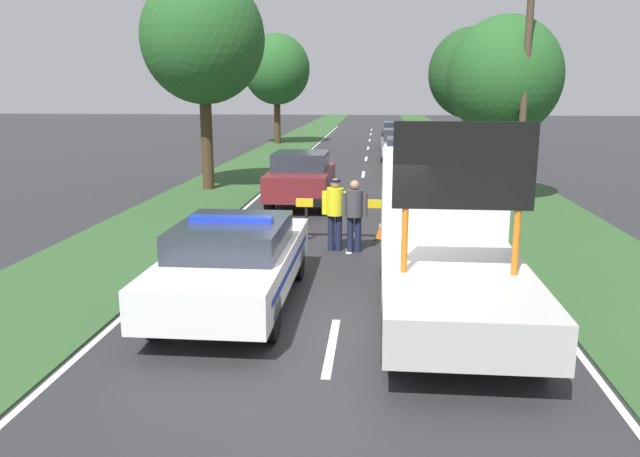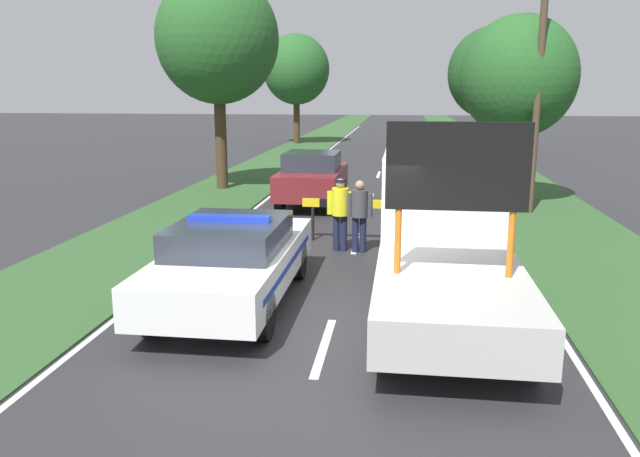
{
  "view_description": "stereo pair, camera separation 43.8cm",
  "coord_description": "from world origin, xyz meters",
  "px_view_note": "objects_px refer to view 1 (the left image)",
  "views": [
    {
      "loc": [
        0.58,
        -8.72,
        3.47
      ],
      "look_at": [
        -0.4,
        1.86,
        1.1
      ],
      "focal_mm": 35.0,
      "sensor_mm": 36.0,
      "label": 1
    },
    {
      "loc": [
        1.02,
        -8.67,
        3.47
      ],
      "look_at": [
        -0.4,
        1.86,
        1.1
      ],
      "focal_mm": 35.0,
      "sensor_mm": 36.0,
      "label": 2
    }
  ],
  "objects_px": {
    "road_barrier": "(348,207)",
    "queued_car_wagon_maroon": "(301,178)",
    "roadside_tree_near_right": "(203,39)",
    "utility_pole": "(527,63)",
    "roadside_tree_mid_right": "(504,77)",
    "police_officer": "(335,208)",
    "traffic_cone_near_police": "(465,225)",
    "queued_car_sedan_black": "(398,135)",
    "traffic_cone_near_truck": "(290,239)",
    "roadside_tree_near_left": "(277,70)",
    "pedestrian_civilian": "(354,210)",
    "queued_car_van_white": "(407,156)",
    "queued_car_suv_grey": "(399,144)",
    "work_truck": "(444,232)",
    "police_car": "(234,260)",
    "roadside_tree_mid_left": "(472,73)",
    "traffic_cone_centre_front": "(383,227)"
  },
  "relations": [
    {
      "from": "road_barrier",
      "to": "queued_car_wagon_maroon",
      "type": "distance_m",
      "value": 4.87
    },
    {
      "from": "roadside_tree_near_right",
      "to": "utility_pole",
      "type": "height_order",
      "value": "utility_pole"
    },
    {
      "from": "roadside_tree_mid_right",
      "to": "utility_pole",
      "type": "xyz_separation_m",
      "value": [
        0.29,
        -1.54,
        0.36
      ]
    },
    {
      "from": "police_officer",
      "to": "traffic_cone_near_police",
      "type": "relative_size",
      "value": 2.58
    },
    {
      "from": "queued_car_sedan_black",
      "to": "traffic_cone_near_truck",
      "type": "bearing_deg",
      "value": 82.8
    },
    {
      "from": "queued_car_sedan_black",
      "to": "roadside_tree_near_left",
      "type": "bearing_deg",
      "value": -22.9
    },
    {
      "from": "police_officer",
      "to": "pedestrian_civilian",
      "type": "height_order",
      "value": "police_officer"
    },
    {
      "from": "pedestrian_civilian",
      "to": "roadside_tree_mid_right",
      "type": "xyz_separation_m",
      "value": [
        4.25,
        6.6,
        2.9
      ]
    },
    {
      "from": "roadside_tree_near_left",
      "to": "utility_pole",
      "type": "bearing_deg",
      "value": -64.62
    },
    {
      "from": "road_barrier",
      "to": "roadside_tree_near_right",
      "type": "bearing_deg",
      "value": 119.14
    },
    {
      "from": "pedestrian_civilian",
      "to": "queued_car_van_white",
      "type": "relative_size",
      "value": 0.34
    },
    {
      "from": "queued_car_wagon_maroon",
      "to": "queued_car_suv_grey",
      "type": "height_order",
      "value": "queued_car_wagon_maroon"
    },
    {
      "from": "work_truck",
      "to": "pedestrian_civilian",
      "type": "distance_m",
      "value": 3.37
    },
    {
      "from": "road_barrier",
      "to": "traffic_cone_near_police",
      "type": "bearing_deg",
      "value": 4.99
    },
    {
      "from": "police_car",
      "to": "queued_car_sedan_black",
      "type": "distance_m",
      "value": 27.94
    },
    {
      "from": "road_barrier",
      "to": "police_officer",
      "type": "bearing_deg",
      "value": -111.81
    },
    {
      "from": "roadside_tree_mid_left",
      "to": "road_barrier",
      "type": "bearing_deg",
      "value": -104.9
    },
    {
      "from": "traffic_cone_near_police",
      "to": "traffic_cone_near_truck",
      "type": "xyz_separation_m",
      "value": [
        -3.99,
        -1.58,
        -0.03
      ]
    },
    {
      "from": "police_officer",
      "to": "roadside_tree_near_left",
      "type": "xyz_separation_m",
      "value": [
        -5.64,
        27.33,
        3.77
      ]
    },
    {
      "from": "queued_car_wagon_maroon",
      "to": "road_barrier",
      "type": "bearing_deg",
      "value": 109.7
    },
    {
      "from": "queued_car_sedan_black",
      "to": "roadside_tree_near_right",
      "type": "xyz_separation_m",
      "value": [
        -7.15,
        -15.9,
        4.28
      ]
    },
    {
      "from": "traffic_cone_centre_front",
      "to": "roadside_tree_near_right",
      "type": "xyz_separation_m",
      "value": [
        -6.13,
        7.01,
        4.86
      ]
    },
    {
      "from": "traffic_cone_near_truck",
      "to": "queued_car_van_white",
      "type": "distance_m",
      "value": 13.11
    },
    {
      "from": "road_barrier",
      "to": "police_officer",
      "type": "distance_m",
      "value": 0.92
    },
    {
      "from": "queued_car_suv_grey",
      "to": "roadside_tree_near_right",
      "type": "height_order",
      "value": "roadside_tree_near_right"
    },
    {
      "from": "work_truck",
      "to": "police_officer",
      "type": "bearing_deg",
      "value": -57.46
    },
    {
      "from": "work_truck",
      "to": "queued_car_van_white",
      "type": "distance_m",
      "value": 15.65
    },
    {
      "from": "work_truck",
      "to": "queued_car_wagon_maroon",
      "type": "distance_m",
      "value": 9.17
    },
    {
      "from": "road_barrier",
      "to": "roadside_tree_mid_right",
      "type": "xyz_separation_m",
      "value": [
        4.44,
        5.64,
        3.02
      ]
    },
    {
      "from": "traffic_cone_near_truck",
      "to": "utility_pole",
      "type": "bearing_deg",
      "value": 40.66
    },
    {
      "from": "work_truck",
      "to": "queued_car_suv_grey",
      "type": "bearing_deg",
      "value": -91.17
    },
    {
      "from": "road_barrier",
      "to": "traffic_cone_centre_front",
      "type": "relative_size",
      "value": 4.17
    },
    {
      "from": "utility_pole",
      "to": "traffic_cone_near_police",
      "type": "bearing_deg",
      "value": -119.0
    },
    {
      "from": "roadside_tree_near_right",
      "to": "roadside_tree_mid_right",
      "type": "bearing_deg",
      "value": -9.64
    },
    {
      "from": "roadside_tree_near_left",
      "to": "roadside_tree_mid_right",
      "type": "relative_size",
      "value": 1.23
    },
    {
      "from": "work_truck",
      "to": "police_officer",
      "type": "height_order",
      "value": "work_truck"
    },
    {
      "from": "road_barrier",
      "to": "traffic_cone_near_police",
      "type": "relative_size",
      "value": 3.88
    },
    {
      "from": "police_car",
      "to": "roadside_tree_mid_right",
      "type": "relative_size",
      "value": 0.86
    },
    {
      "from": "pedestrian_civilian",
      "to": "utility_pole",
      "type": "relative_size",
      "value": 0.19
    },
    {
      "from": "pedestrian_civilian",
      "to": "traffic_cone_near_truck",
      "type": "relative_size",
      "value": 2.85
    },
    {
      "from": "queued_car_sedan_black",
      "to": "roadside_tree_mid_right",
      "type": "xyz_separation_m",
      "value": [
        2.59,
        -17.55,
        2.97
      ]
    },
    {
      "from": "traffic_cone_near_truck",
      "to": "police_car",
      "type": "bearing_deg",
      "value": -96.9
    },
    {
      "from": "utility_pole",
      "to": "traffic_cone_centre_front",
      "type": "bearing_deg",
      "value": -135.59
    },
    {
      "from": "queued_car_suv_grey",
      "to": "queued_car_sedan_black",
      "type": "xyz_separation_m",
      "value": [
        0.13,
        5.63,
        0.07
      ]
    },
    {
      "from": "work_truck",
      "to": "roadside_tree_mid_right",
      "type": "distance_m",
      "value": 10.27
    },
    {
      "from": "queued_car_sedan_black",
      "to": "traffic_cone_centre_front",
      "type": "bearing_deg",
      "value": 87.46
    },
    {
      "from": "queued_car_suv_grey",
      "to": "roadside_tree_near_left",
      "type": "bearing_deg",
      "value": -49.47
    },
    {
      "from": "queued_car_sedan_black",
      "to": "police_car",
      "type": "bearing_deg",
      "value": 82.83
    },
    {
      "from": "roadside_tree_mid_left",
      "to": "queued_car_sedan_black",
      "type": "bearing_deg",
      "value": 153.64
    },
    {
      "from": "queued_car_wagon_maroon",
      "to": "queued_car_sedan_black",
      "type": "height_order",
      "value": "same"
    }
  ]
}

